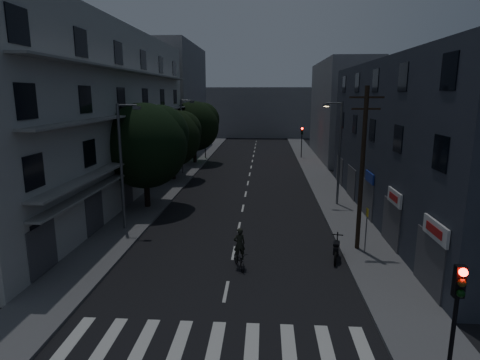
# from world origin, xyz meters

# --- Properties ---
(ground) EXTENTS (160.00, 160.00, 0.00)m
(ground) POSITION_xyz_m (0.00, 25.00, 0.00)
(ground) COLOR black
(ground) RESTS_ON ground
(sidewalk_left) EXTENTS (3.00, 90.00, 0.15)m
(sidewalk_left) POSITION_xyz_m (-7.50, 25.00, 0.07)
(sidewalk_left) COLOR #565659
(sidewalk_left) RESTS_ON ground
(sidewalk_right) EXTENTS (3.00, 90.00, 0.15)m
(sidewalk_right) POSITION_xyz_m (7.50, 25.00, 0.07)
(sidewalk_right) COLOR #565659
(sidewalk_right) RESTS_ON ground
(crosswalk) EXTENTS (10.90, 3.00, 0.01)m
(crosswalk) POSITION_xyz_m (-0.00, -2.00, 0.00)
(crosswalk) COLOR beige
(crosswalk) RESTS_ON ground
(lane_markings) EXTENTS (0.15, 60.50, 0.01)m
(lane_markings) POSITION_xyz_m (0.00, 31.25, 0.01)
(lane_markings) COLOR beige
(lane_markings) RESTS_ON ground
(building_left) EXTENTS (7.00, 36.00, 14.00)m
(building_left) POSITION_xyz_m (-11.98, 18.00, 6.99)
(building_left) COLOR #AEAEA9
(building_left) RESTS_ON ground
(building_right) EXTENTS (6.19, 28.00, 11.00)m
(building_right) POSITION_xyz_m (11.99, 14.00, 5.50)
(building_right) COLOR #2A2E38
(building_right) RESTS_ON ground
(building_far_left) EXTENTS (6.00, 20.00, 16.00)m
(building_far_left) POSITION_xyz_m (-12.00, 48.00, 8.00)
(building_far_left) COLOR slate
(building_far_left) RESTS_ON ground
(building_far_right) EXTENTS (6.00, 20.00, 13.00)m
(building_far_right) POSITION_xyz_m (12.00, 42.00, 6.50)
(building_far_right) COLOR slate
(building_far_right) RESTS_ON ground
(building_far_end) EXTENTS (24.00, 8.00, 10.00)m
(building_far_end) POSITION_xyz_m (0.00, 70.00, 5.00)
(building_far_end) COLOR slate
(building_far_end) RESTS_ON ground
(tree_near) EXTENTS (6.45, 6.45, 7.96)m
(tree_near) POSITION_xyz_m (-7.35, 15.15, 5.13)
(tree_near) COLOR black
(tree_near) RESTS_ON sidewalk_left
(tree_mid) EXTENTS (5.76, 5.76, 7.08)m
(tree_mid) POSITION_xyz_m (-7.65, 25.44, 4.57)
(tree_mid) COLOR black
(tree_mid) RESTS_ON sidewalk_left
(tree_far) EXTENTS (6.23, 6.23, 7.71)m
(tree_far) POSITION_xyz_m (-7.22, 35.73, 4.98)
(tree_far) COLOR black
(tree_far) RESTS_ON sidewalk_left
(traffic_signal_near) EXTENTS (0.28, 0.37, 4.10)m
(traffic_signal_near) POSITION_xyz_m (6.93, -4.29, 3.10)
(traffic_signal_near) COLOR black
(traffic_signal_near) RESTS_ON sidewalk_right
(traffic_signal_far_right) EXTENTS (0.28, 0.37, 4.10)m
(traffic_signal_far_right) POSITION_xyz_m (6.66, 40.52, 3.10)
(traffic_signal_far_right) COLOR black
(traffic_signal_far_right) RESTS_ON sidewalk_right
(traffic_signal_far_left) EXTENTS (0.28, 0.37, 4.10)m
(traffic_signal_far_left) POSITION_xyz_m (-6.49, 39.35, 3.10)
(traffic_signal_far_left) COLOR black
(traffic_signal_far_left) RESTS_ON sidewalk_left
(street_lamp_left_near) EXTENTS (1.51, 0.25, 8.00)m
(street_lamp_left_near) POSITION_xyz_m (-7.29, 9.91, 4.60)
(street_lamp_left_near) COLOR #5B5E63
(street_lamp_left_near) RESTS_ON sidewalk_left
(street_lamp_right) EXTENTS (1.51, 0.25, 8.00)m
(street_lamp_right) POSITION_xyz_m (7.34, 16.71, 4.60)
(street_lamp_right) COLOR #55585D
(street_lamp_right) RESTS_ON sidewalk_right
(street_lamp_left_far) EXTENTS (1.51, 0.25, 8.00)m
(street_lamp_left_far) POSITION_xyz_m (-7.27, 28.52, 4.60)
(street_lamp_left_far) COLOR #505257
(street_lamp_left_far) RESTS_ON sidewalk_left
(utility_pole) EXTENTS (1.80, 0.24, 9.00)m
(utility_pole) POSITION_xyz_m (6.97, 7.29, 4.87)
(utility_pole) COLOR black
(utility_pole) RESTS_ON sidewalk_right
(bus_stop_sign) EXTENTS (0.06, 0.35, 2.52)m
(bus_stop_sign) POSITION_xyz_m (7.24, 6.65, 1.89)
(bus_stop_sign) COLOR #595B60
(bus_stop_sign) RESTS_ON sidewalk_right
(motorcycle) EXTENTS (0.75, 2.10, 1.36)m
(motorcycle) POSITION_xyz_m (5.55, 5.88, 0.54)
(motorcycle) COLOR black
(motorcycle) RESTS_ON ground
(cyclist) EXTENTS (1.14, 1.78, 2.13)m
(cyclist) POSITION_xyz_m (0.44, 4.57, 0.72)
(cyclist) COLOR black
(cyclist) RESTS_ON ground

